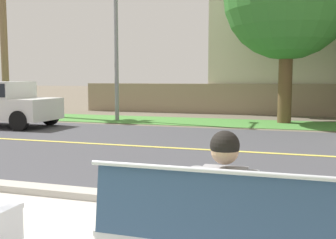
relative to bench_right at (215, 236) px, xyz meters
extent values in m
plane|color=#665B4C|center=(-1.43, 7.56, -0.46)|extent=(140.00, 140.00, 0.00)
cube|color=#ADA89E|center=(-1.43, 1.91, -0.40)|extent=(44.00, 0.30, 0.11)
cube|color=#424247|center=(-1.43, 6.06, -0.45)|extent=(52.00, 8.00, 0.01)
cube|color=#E0CC4C|center=(-1.43, 6.06, -0.45)|extent=(48.00, 0.14, 0.01)
cube|color=#478438|center=(-1.43, 11.87, -0.45)|extent=(48.00, 2.80, 0.02)
cube|color=silver|center=(-1.99, 0.07, -0.23)|extent=(0.14, 0.40, 0.45)
cube|color=silver|center=(0.00, 0.07, -0.03)|extent=(1.89, 0.44, 0.05)
cube|color=navy|center=(0.00, -0.13, 0.25)|extent=(1.81, 0.12, 0.52)
cylinder|color=silver|center=(0.00, -0.14, 0.53)|extent=(1.89, 0.04, 0.04)
cylinder|color=#47382D|center=(-0.04, 0.26, 0.05)|extent=(0.15, 0.42, 0.15)
cylinder|color=#47382D|center=(0.14, 0.26, 0.05)|extent=(0.15, 0.42, 0.15)
cube|color=gray|center=(0.05, 0.07, 0.25)|extent=(0.34, 0.20, 0.52)
cylinder|color=gray|center=(-0.17, 0.09, 0.27)|extent=(0.09, 0.09, 0.46)
cylinder|color=gray|center=(0.26, 0.09, 0.27)|extent=(0.09, 0.09, 0.46)
sphere|color=tan|center=(0.05, 0.08, 0.64)|extent=(0.21, 0.21, 0.21)
sphere|color=black|center=(0.05, 0.08, 0.68)|extent=(0.22, 0.22, 0.22)
cylinder|color=black|center=(-7.67, 7.62, -0.14)|extent=(0.64, 0.18, 0.64)
cylinder|color=black|center=(-7.67, 9.30, -0.14)|extent=(0.64, 0.18, 0.64)
cylinder|color=gray|center=(-6.08, 11.47, 3.27)|extent=(0.16, 0.16, 7.45)
cylinder|color=brown|center=(0.21, 12.46, 0.99)|extent=(0.50, 0.50, 2.89)
cylinder|color=brown|center=(-12.20, 12.57, 4.22)|extent=(0.32, 0.32, 9.36)
cube|color=gray|center=(-3.04, 15.66, 0.24)|extent=(13.00, 0.36, 1.40)
cube|color=beige|center=(1.50, 18.86, 2.88)|extent=(9.67, 6.40, 6.67)
cube|color=#232833|center=(-0.67, 15.63, 3.21)|extent=(1.10, 0.06, 1.30)
camera|label=1|loc=(0.53, -2.87, 1.18)|focal=42.81mm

